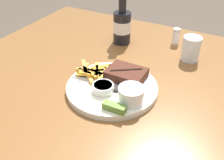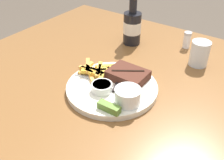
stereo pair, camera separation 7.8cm
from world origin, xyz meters
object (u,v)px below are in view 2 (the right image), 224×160
pickle_spear (109,107)px  knife_utensil (120,80)px  fork_utensil (92,79)px  drinking_glass (200,53)px  steak_portion (128,75)px  dipping_sauce_cup (102,87)px  dinner_plate (112,88)px  salt_shaker (187,40)px  beer_bottle (132,26)px  coleslaw_cup (128,95)px

pickle_spear → knife_utensil: (-0.05, 0.13, -0.01)m
fork_utensil → drinking_glass: drinking_glass is taller
steak_portion → pickle_spear: bearing=-75.7°
dipping_sauce_cup → knife_utensil: dipping_sauce_cup is taller
dipping_sauce_cup → fork_utensil: bearing=155.0°
dinner_plate → drinking_glass: (0.16, 0.30, 0.04)m
salt_shaker → beer_bottle: bearing=-155.6°
pickle_spear → knife_utensil: 0.14m
steak_portion → salt_shaker: size_ratio=1.84×
coleslaw_cup → pickle_spear: size_ratio=1.12×
coleslaw_cup → beer_bottle: size_ratio=0.36×
dinner_plate → dipping_sauce_cup: dipping_sauce_cup is taller
steak_portion → pickle_spear: steak_portion is taller
dinner_plate → knife_utensil: size_ratio=1.73×
pickle_spear → fork_utensil: bearing=146.0°
dinner_plate → pickle_spear: (0.06, -0.10, 0.02)m
steak_portion → dipping_sauce_cup: (-0.03, -0.10, -0.00)m
dipping_sauce_cup → fork_utensil: 0.07m
pickle_spear → fork_utensil: pickle_spear is taller
dipping_sauce_cup → pickle_spear: dipping_sauce_cup is taller
coleslaw_cup → steak_portion: bearing=122.0°
fork_utensil → drinking_glass: 0.39m
steak_portion → fork_utensil: (-0.09, -0.07, -0.01)m
beer_bottle → salt_shaker: (0.20, 0.09, -0.04)m
fork_utensil → knife_utensil: bearing=21.8°
coleslaw_cup → salt_shaker: (-0.01, 0.44, -0.01)m
beer_bottle → fork_utensil: bearing=-81.3°
steak_portion → knife_utensil: 0.03m
beer_bottle → pickle_spear: bearing=-66.2°
coleslaw_cup → dipping_sauce_cup: bearing=177.6°
steak_portion → drinking_glass: drinking_glass is taller
dinner_plate → pickle_spear: 0.12m
dinner_plate → salt_shaker: 0.41m
beer_bottle → salt_shaker: bearing=24.4°
pickle_spear → beer_bottle: bearing=113.8°
dipping_sauce_cup → drinking_glass: bearing=63.5°
fork_utensil → salt_shaker: bearing=62.6°
knife_utensil → beer_bottle: 0.31m
knife_utensil → pickle_spear: bearing=-177.8°
coleslaw_cup → beer_bottle: (-0.20, 0.35, 0.03)m
knife_utensil → salt_shaker: size_ratio=2.47×
fork_utensil → beer_bottle: bearing=91.3°
dinner_plate → salt_shaker: salt_shaker is taller
dinner_plate → beer_bottle: (-0.12, 0.31, 0.06)m
drinking_glass → knife_utensil: bearing=-120.2°
steak_portion → coleslaw_cup: bearing=-58.0°
steak_portion → knife_utensil: (-0.01, -0.02, -0.01)m
coleslaw_cup → fork_utensil: coleslaw_cup is taller
fork_utensil → pickle_spear: bearing=-41.4°
coleslaw_cup → dipping_sauce_cup: (-0.09, 0.00, -0.01)m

